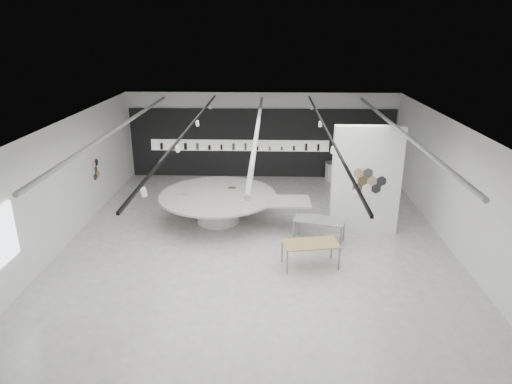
{
  "coord_description": "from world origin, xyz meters",
  "views": [
    {
      "loc": [
        0.41,
        -13.07,
        6.48
      ],
      "look_at": [
        -0.07,
        1.2,
        1.3
      ],
      "focal_mm": 32.0,
      "sensor_mm": 36.0,
      "label": 1
    }
  ],
  "objects_px": {
    "sample_table_stone": "(320,221)",
    "partition_column": "(366,181)",
    "kitchen_counter": "(342,171)",
    "display_island": "(220,204)",
    "sample_table_wood": "(311,245)"
  },
  "relations": [
    {
      "from": "partition_column",
      "to": "kitchen_counter",
      "type": "height_order",
      "value": "partition_column"
    },
    {
      "from": "sample_table_wood",
      "to": "sample_table_stone",
      "type": "bearing_deg",
      "value": 75.51
    },
    {
      "from": "display_island",
      "to": "sample_table_stone",
      "type": "relative_size",
      "value": 3.04
    },
    {
      "from": "sample_table_stone",
      "to": "kitchen_counter",
      "type": "relative_size",
      "value": 1.14
    },
    {
      "from": "display_island",
      "to": "sample_table_wood",
      "type": "distance_m",
      "value": 4.23
    },
    {
      "from": "partition_column",
      "to": "display_island",
      "type": "xyz_separation_m",
      "value": [
        -4.83,
        0.66,
        -1.13
      ]
    },
    {
      "from": "partition_column",
      "to": "kitchen_counter",
      "type": "xyz_separation_m",
      "value": [
        0.11,
        5.51,
        -1.39
      ]
    },
    {
      "from": "partition_column",
      "to": "display_island",
      "type": "relative_size",
      "value": 0.69
    },
    {
      "from": "sample_table_stone",
      "to": "partition_column",
      "type": "bearing_deg",
      "value": 29.63
    },
    {
      "from": "sample_table_wood",
      "to": "kitchen_counter",
      "type": "bearing_deg",
      "value": 75.55
    },
    {
      "from": "display_island",
      "to": "kitchen_counter",
      "type": "xyz_separation_m",
      "value": [
        4.94,
        4.85,
        -0.26
      ]
    },
    {
      "from": "sample_table_wood",
      "to": "kitchen_counter",
      "type": "xyz_separation_m",
      "value": [
        2.05,
        7.94,
        -0.27
      ]
    },
    {
      "from": "partition_column",
      "to": "kitchen_counter",
      "type": "bearing_deg",
      "value": 88.84
    },
    {
      "from": "kitchen_counter",
      "to": "sample_table_stone",
      "type": "bearing_deg",
      "value": -111.56
    },
    {
      "from": "display_island",
      "to": "kitchen_counter",
      "type": "relative_size",
      "value": 3.46
    }
  ]
}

